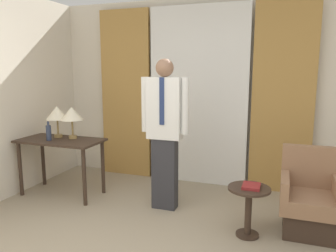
% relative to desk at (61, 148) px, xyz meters
% --- Properties ---
extents(wall_back, '(10.00, 0.06, 2.70)m').
position_rel_desk_xyz_m(wall_back, '(1.60, 1.22, 0.71)').
color(wall_back, silver).
rests_on(wall_back, ground_plane).
extents(curtain_sheer_center, '(1.45, 0.06, 2.58)m').
position_rel_desk_xyz_m(curtain_sheer_center, '(1.60, 1.09, 0.65)').
color(curtain_sheer_center, white).
rests_on(curtain_sheer_center, ground_plane).
extents(curtain_drape_left, '(0.81, 0.06, 2.58)m').
position_rel_desk_xyz_m(curtain_drape_left, '(0.43, 1.09, 0.65)').
color(curtain_drape_left, '#B28442').
rests_on(curtain_drape_left, ground_plane).
extents(curtain_drape_right, '(0.81, 0.06, 2.58)m').
position_rel_desk_xyz_m(curtain_drape_right, '(2.77, 1.09, 0.65)').
color(curtain_drape_right, '#B28442').
rests_on(curtain_drape_right, ground_plane).
extents(desk, '(1.12, 0.57, 0.76)m').
position_rel_desk_xyz_m(desk, '(0.00, 0.00, 0.00)').
color(desk, '#38281E').
rests_on(desk, ground_plane).
extents(table_lamp_left, '(0.30, 0.30, 0.43)m').
position_rel_desk_xyz_m(table_lamp_left, '(-0.12, 0.11, 0.45)').
color(table_lamp_left, '#9E7F47').
rests_on(table_lamp_left, desk).
extents(table_lamp_right, '(0.30, 0.30, 0.43)m').
position_rel_desk_xyz_m(table_lamp_right, '(0.12, 0.11, 0.45)').
color(table_lamp_right, '#9E7F47').
rests_on(table_lamp_right, desk).
extents(bottle_near_edge, '(0.07, 0.07, 0.25)m').
position_rel_desk_xyz_m(bottle_near_edge, '(-0.11, -0.09, 0.23)').
color(bottle_near_edge, '#2D3851').
rests_on(bottle_near_edge, desk).
extents(person, '(0.59, 0.21, 1.81)m').
position_rel_desk_xyz_m(person, '(1.47, 0.04, 0.36)').
color(person, '#2D2D33').
rests_on(person, ground_plane).
extents(armchair, '(0.59, 0.60, 0.88)m').
position_rel_desk_xyz_m(armchair, '(3.09, -0.02, -0.32)').
color(armchair, '#38281E').
rests_on(armchair, ground_plane).
extents(side_table, '(0.42, 0.42, 0.52)m').
position_rel_desk_xyz_m(side_table, '(2.50, -0.33, -0.29)').
color(side_table, '#38281E').
rests_on(side_table, ground_plane).
extents(book, '(0.17, 0.20, 0.03)m').
position_rel_desk_xyz_m(book, '(2.52, -0.33, -0.11)').
color(book, maroon).
rests_on(book, side_table).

